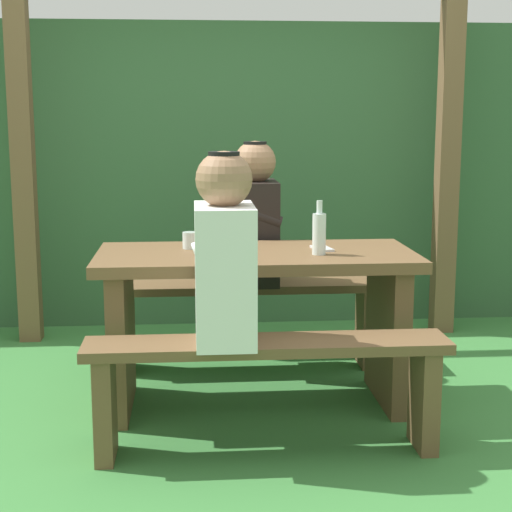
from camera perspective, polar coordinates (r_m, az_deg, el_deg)
ground_plane at (r=3.71m, az=-0.00°, el=-10.47°), size 12.00×12.00×0.00m
hedge_backdrop at (r=5.44m, az=-1.66°, el=6.09°), size 6.40×1.01×1.85m
pergola_post_left at (r=4.73m, az=-16.22°, el=5.97°), size 0.12×0.12×1.99m
pergola_post_right at (r=4.88m, az=13.45°, el=6.20°), size 0.12×0.12×1.99m
picnic_table at (r=3.57m, az=-0.00°, el=-3.21°), size 1.40×0.64×0.70m
bench_near at (r=3.11m, az=0.80°, el=-8.31°), size 1.40×0.24×0.45m
bench_far at (r=4.13m, az=-0.60°, el=-3.66°), size 1.40×0.24×0.45m
person_white_shirt at (r=2.99m, az=-2.25°, el=0.05°), size 0.25×0.35×0.72m
person_black_coat at (r=4.04m, az=-0.06°, el=2.70°), size 0.25×0.35×0.72m
drinking_glass at (r=3.62m, az=-4.74°, el=1.12°), size 0.07×0.07×0.08m
bottle_left at (r=3.46m, az=4.51°, el=1.67°), size 0.06×0.06×0.23m
cell_phone at (r=3.60m, az=4.71°, el=0.54°), size 0.09×0.15×0.01m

